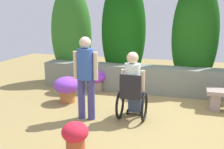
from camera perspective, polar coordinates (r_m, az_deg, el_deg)
The scene contains 8 objects.
ground_plane at distance 5.32m, azimuth 6.74°, elevation -9.29°, with size 13.67×13.67×0.00m, color #96814B.
stone_retaining_wall at distance 6.90m, azimuth 9.31°, elevation -1.13°, with size 6.09×0.55×0.69m, color gray.
hedge_backdrop at distance 7.32m, azimuth 7.21°, elevation 8.74°, with size 5.98×0.92×3.06m.
person_in_wheelchair at distance 5.06m, azimuth 4.48°, elevation -2.98°, with size 0.53×0.66×1.33m.
person_standing_companion at distance 5.00m, azimuth -5.71°, elevation 0.33°, with size 0.49×0.30×1.60m.
flower_pot_terracotta_by_wall at distance 6.91m, azimuth -3.26°, elevation -1.02°, with size 0.45×0.45×0.56m.
flower_pot_red_accent at distance 3.94m, azimuth -7.97°, elevation -13.08°, with size 0.39×0.39×0.50m.
flower_pot_small_foreground at distance 6.16m, azimuth -9.70°, elevation -2.73°, with size 0.61×0.61×0.60m.
Camera 1 is at (0.77, -4.86, 2.03)m, focal length 42.26 mm.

